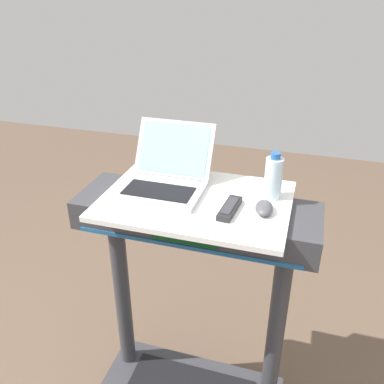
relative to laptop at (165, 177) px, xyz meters
name	(u,v)px	position (x,y,z in m)	size (l,w,h in m)	color
desk_board	(196,200)	(0.14, -0.05, -0.05)	(0.67, 0.48, 0.02)	white
laptop	(165,177)	(0.00, 0.00, 0.00)	(0.31, 0.34, 0.21)	#B7B7BC
computer_mouse	(264,208)	(0.39, -0.08, -0.03)	(0.06, 0.10, 0.03)	#4C4C51
water_bottle	(273,177)	(0.40, 0.04, 0.03)	(0.06, 0.06, 0.17)	silver
tv_remote	(230,208)	(0.27, -0.10, -0.03)	(0.06, 0.16, 0.02)	#232326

